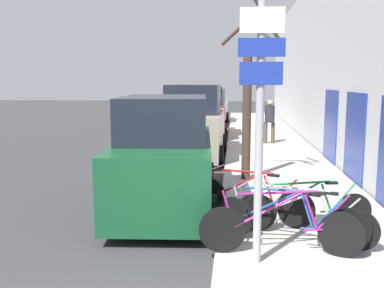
{
  "coord_description": "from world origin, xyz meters",
  "views": [
    {
      "loc": [
        1.25,
        -2.74,
        2.63
      ],
      "look_at": [
        0.51,
        4.75,
        1.5
      ],
      "focal_mm": 40.0,
      "sensor_mm": 36.0,
      "label": 1
    }
  ],
  "objects": [
    {
      "name": "building_facade",
      "position": [
        4.35,
        13.92,
        3.23
      ],
      "size": [
        0.23,
        32.0,
        6.5
      ],
      "color": "#BCBCC1",
      "rests_on": "ground"
    },
    {
      "name": "bicycle_4",
      "position": [
        1.57,
        4.7,
        0.54
      ],
      "size": [
        2.09,
        1.07,
        0.91
      ],
      "rotation": [
        0.0,
        0.0,
        1.11
      ],
      "color": "black",
      "rests_on": "sidewalk_curb"
    },
    {
      "name": "bicycle_1",
      "position": [
        2.02,
        3.5,
        0.54
      ],
      "size": [
        2.14,
        0.91,
        0.91
      ],
      "rotation": [
        0.0,
        0.0,
        1.18
      ],
      "color": "black",
      "rests_on": "sidewalk_curb"
    },
    {
      "name": "parked_car_3",
      "position": [
        -0.19,
        22.79,
        0.95
      ],
      "size": [
        2.21,
        4.86,
        2.08
      ],
      "rotation": [
        0.0,
        0.0,
        -0.07
      ],
      "color": "#B2B7BC",
      "rests_on": "ground"
    },
    {
      "name": "signpost",
      "position": [
        1.58,
        2.89,
        2.13
      ],
      "size": [
        0.6,
        0.13,
        3.53
      ],
      "color": "#939399",
      "rests_on": "sidewalk_curb"
    },
    {
      "name": "bicycle_2",
      "position": [
        2.35,
        3.82,
        0.52
      ],
      "size": [
        2.05,
        1.02,
        0.85
      ],
      "rotation": [
        0.0,
        0.0,
        1.12
      ],
      "color": "black",
      "rests_on": "sidewalk_curb"
    },
    {
      "name": "parked_car_2",
      "position": [
        -0.14,
        16.61,
        1.07
      ],
      "size": [
        2.23,
        4.61,
        2.33
      ],
      "rotation": [
        0.0,
        0.0,
        0.05
      ],
      "color": "maroon",
      "rests_on": "ground"
    },
    {
      "name": "sidewalk_curb",
      "position": [
        2.6,
        14.0,
        0.07
      ],
      "size": [
        3.2,
        32.0,
        0.15
      ],
      "color": "#ADA89E",
      "rests_on": "ground"
    },
    {
      "name": "bicycle_0",
      "position": [
        2.0,
        3.24,
        0.55
      ],
      "size": [
        2.47,
        0.44,
        0.94
      ],
      "rotation": [
        0.0,
        0.0,
        1.64
      ],
      "color": "black",
      "rests_on": "sidewalk_curb"
    },
    {
      "name": "bicycle_3",
      "position": [
        2.47,
        4.26,
        0.52
      ],
      "size": [
        2.2,
        0.51,
        0.84
      ],
      "rotation": [
        0.0,
        0.0,
        1.73
      ],
      "color": "black",
      "rests_on": "sidewalk_curb"
    },
    {
      "name": "ground_plane",
      "position": [
        0.0,
        11.2,
        0.0
      ],
      "size": [
        80.0,
        80.0,
        0.0
      ],
      "primitive_type": "plane",
      "color": "#333335"
    },
    {
      "name": "street_tree",
      "position": [
        1.6,
        7.96,
        2.17
      ],
      "size": [
        1.56,
        0.62,
        4.65
      ],
      "color": "#3D2D23",
      "rests_on": "sidewalk_curb"
    },
    {
      "name": "parked_car_0",
      "position": [
        -0.14,
        5.79,
        1.05
      ],
      "size": [
        2.27,
        4.79,
        2.31
      ],
      "rotation": [
        0.0,
        0.0,
        0.07
      ],
      "color": "#144728",
      "rests_on": "ground"
    },
    {
      "name": "parked_car_1",
      "position": [
        -0.07,
        11.51,
        1.12
      ],
      "size": [
        2.11,
        4.41,
        2.48
      ],
      "rotation": [
        0.0,
        0.0,
        -0.01
      ],
      "color": "gray",
      "rests_on": "ground"
    },
    {
      "name": "pedestrian_near",
      "position": [
        2.65,
        14.24,
        1.14
      ],
      "size": [
        0.45,
        0.38,
        1.71
      ],
      "rotation": [
        0.0,
        0.0,
        0.1
      ],
      "color": "#4C3D2D",
      "rests_on": "sidewalk_curb"
    }
  ]
}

